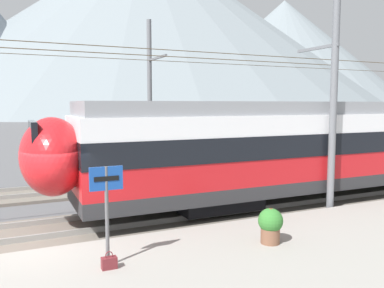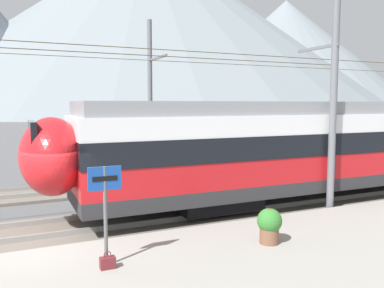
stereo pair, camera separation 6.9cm
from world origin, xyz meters
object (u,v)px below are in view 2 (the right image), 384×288
platform_sign (105,193)px  potted_plant_platform_edge (269,224)px  train_near_platform (361,142)px  handbag_near_sign (108,262)px  catenary_mast_mid (331,94)px  catenary_mast_far_side (151,96)px

platform_sign → potted_plant_platform_edge: platform_sign is taller
train_near_platform → handbag_near_sign: train_near_platform is taller
catenary_mast_mid → catenary_mast_far_side: bearing=109.8°
catenary_mast_mid → handbag_near_sign: 9.18m
catenary_mast_mid → potted_plant_platform_edge: (-4.13, -2.41, -3.29)m
train_near_platform → platform_sign: train_near_platform is taller
potted_plant_platform_edge → catenary_mast_far_side: bearing=85.8°
potted_plant_platform_edge → train_near_platform: bearing=28.7°
catenary_mast_far_side → handbag_near_sign: (-4.82, -11.40, -3.74)m
catenary_mast_mid → handbag_near_sign: bearing=-164.4°
catenary_mast_mid → platform_sign: bearing=-165.4°
platform_sign → potted_plant_platform_edge: (3.97, -0.30, -1.08)m
train_near_platform → platform_sign: 11.87m
train_near_platform → catenary_mast_mid: 4.03m
catenary_mast_far_side → potted_plant_platform_edge: catenary_mast_far_side is taller
catenary_mast_mid → potted_plant_platform_edge: size_ratio=50.89×
catenary_mast_mid → potted_plant_platform_edge: 5.80m
catenary_mast_mid → platform_sign: catenary_mast_mid is taller
potted_plant_platform_edge → handbag_near_sign: bearing=178.0°
catenary_mast_far_side → train_near_platform: bearing=-49.4°
catenary_mast_mid → platform_sign: size_ratio=20.95×
train_near_platform → catenary_mast_far_side: (-6.46, 7.54, 1.97)m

